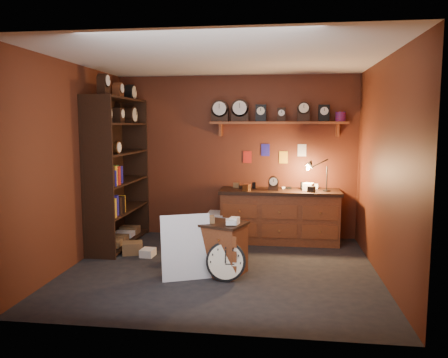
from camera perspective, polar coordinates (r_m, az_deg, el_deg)
floor at (r=5.87m, az=-0.33°, el=-11.65°), size 4.00×4.00×0.00m
room_shell at (r=5.66m, az=0.26°, el=5.42°), size 4.02×3.62×2.71m
shelving_unit at (r=7.00m, az=-13.91°, el=1.69°), size 0.47×1.60×2.58m
workbench at (r=7.12m, az=7.28°, el=-4.42°), size 1.92×0.66×1.36m
low_cabinet at (r=5.60m, az=-0.35°, el=-8.68°), size 0.71×0.66×0.75m
big_round_clock at (r=5.39m, az=0.25°, el=-10.72°), size 0.48×0.16×0.49m
white_panel at (r=5.56m, az=-4.92°, el=-12.77°), size 0.63×0.39×0.81m
mini_fridge at (r=7.16m, az=-0.32°, el=-6.27°), size 0.46×0.48×0.47m
floor_box_a at (r=6.63m, az=-11.86°, el=-8.81°), size 0.34×0.31×0.17m
floor_box_b at (r=6.48m, az=-9.92°, el=-9.45°), size 0.20×0.23×0.11m
floor_box_c at (r=6.13m, az=-5.58°, el=-10.05°), size 0.23×0.19×0.17m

